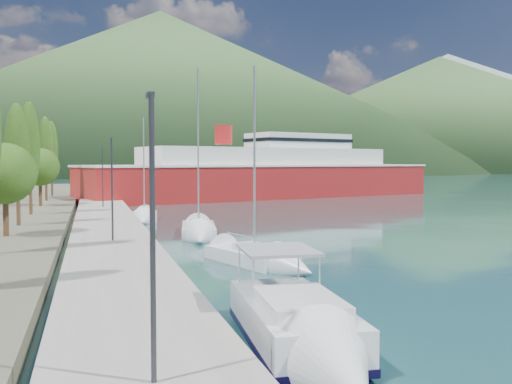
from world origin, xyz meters
name	(u,v)px	position (x,y,z in m)	size (l,w,h in m)	color
ground	(134,184)	(0.00, 120.00, 0.00)	(1400.00, 1400.00, 0.00)	#1B4445
quay	(107,225)	(-9.00, 26.00, 0.40)	(5.00, 88.00, 0.80)	gray
hills_far	(224,99)	(138.59, 618.73, 77.39)	(1480.00, 900.00, 180.00)	gray
hills_near	(247,101)	(98.04, 372.50, 49.18)	(1010.00, 520.00, 115.00)	#385B2E
tree_row	(28,157)	(-15.41, 32.06, 5.86)	(4.10, 64.29, 10.68)	#47301E
lamp_posts	(111,184)	(-9.00, 14.60, 4.08)	(0.15, 49.38, 6.06)	#2D2D33
motor_cruiser	(307,343)	(-4.68, -6.99, 0.56)	(3.37, 9.33, 3.37)	black
sailboat_near	(272,262)	(-1.38, 6.37, 0.31)	(4.81, 8.26, 11.38)	silver
sailboat_mid	(199,234)	(-2.85, 18.69, 0.32)	(3.90, 9.44, 13.20)	silver
sailboat_far	(144,219)	(-5.61, 31.07, 0.30)	(3.12, 7.32, 10.44)	silver
ferry	(269,175)	(16.24, 62.38, 3.45)	(58.19, 27.85, 11.34)	#A51A19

